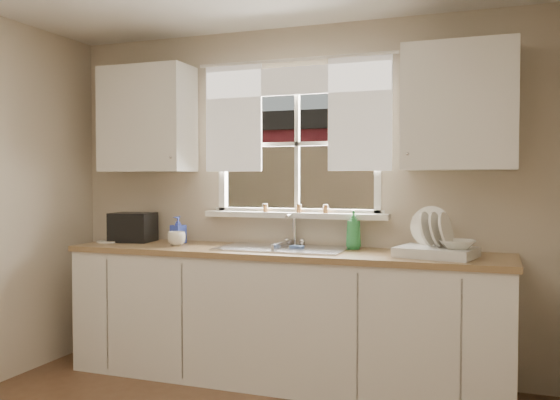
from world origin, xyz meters
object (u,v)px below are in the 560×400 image
(soap_bottle_a, at_px, (354,229))
(black_appliance, at_px, (133,227))
(dish_rack, at_px, (436,246))
(cup, at_px, (176,239))

(soap_bottle_a, bearing_deg, black_appliance, 170.38)
(black_appliance, bearing_deg, soap_bottle_a, -4.70)
(dish_rack, relative_size, soap_bottle_a, 1.92)
(dish_rack, height_order, black_appliance, dish_rack)
(soap_bottle_a, xyz_separation_m, cup, (-1.25, -0.23, -0.08))
(soap_bottle_a, relative_size, black_appliance, 0.90)
(dish_rack, height_order, soap_bottle_a, dish_rack)
(cup, bearing_deg, black_appliance, 166.55)
(dish_rack, bearing_deg, soap_bottle_a, 159.34)
(soap_bottle_a, distance_m, black_appliance, 1.72)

